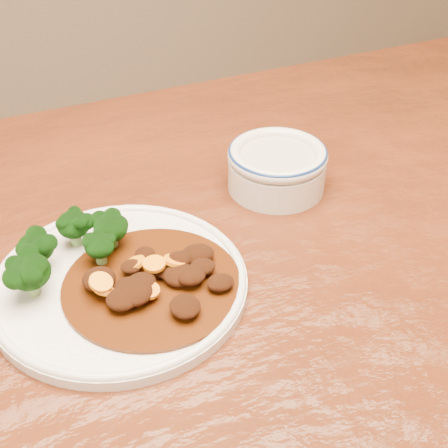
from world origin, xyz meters
name	(u,v)px	position (x,y,z in m)	size (l,w,h in m)	color
dining_table	(234,303)	(0.00, 0.00, 0.67)	(1.53, 0.96, 0.75)	#56230F
dinner_plate	(120,282)	(-0.14, -0.01, 0.76)	(0.27, 0.27, 0.02)	white
broccoli_florets	(64,246)	(-0.18, 0.03, 0.79)	(0.14, 0.11, 0.05)	#6A964D
mince_stew	(156,281)	(-0.10, -0.04, 0.77)	(0.19, 0.19, 0.03)	#3F1A06
dip_bowl	(277,166)	(0.10, 0.11, 0.78)	(0.13, 0.13, 0.06)	silver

